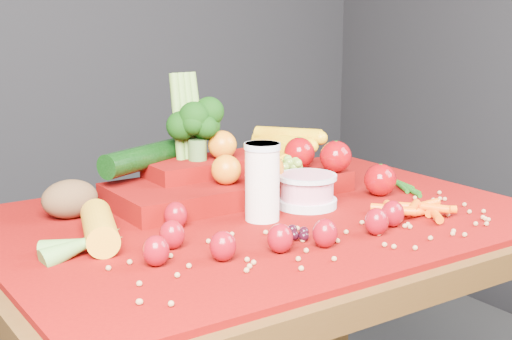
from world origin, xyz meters
TOP-DOWN VIEW (x-y plane):
  - table at (0.00, 0.00)m, footprint 1.10×0.80m
  - red_cloth at (0.00, 0.00)m, footprint 1.05×0.75m
  - milk_glass at (-0.02, -0.03)m, footprint 0.07×0.07m
  - yogurt_bowl at (0.11, -0.00)m, footprint 0.12×0.12m
  - strawberry_scatter at (-0.12, -0.14)m, footprint 0.54×0.28m
  - dark_grape_cluster at (-0.05, -0.17)m, footprint 0.06×0.05m
  - soybean_scatter at (0.00, -0.20)m, footprint 0.84×0.24m
  - corn_ear at (-0.36, -0.01)m, footprint 0.23×0.26m
  - potato at (-0.32, 0.20)m, footprint 0.11×0.08m
  - baby_carrot_pile at (0.25, -0.18)m, footprint 0.18×0.18m
  - green_bean_pile at (0.39, -0.01)m, footprint 0.14×0.12m
  - produce_mound at (0.04, 0.16)m, footprint 0.59×0.36m

SIDE VIEW (x-z plane):
  - table at x=0.00m, z-range 0.28..1.03m
  - red_cloth at x=0.00m, z-range 0.75..0.76m
  - soybean_scatter at x=0.00m, z-range 0.76..0.77m
  - green_bean_pile at x=0.39m, z-range 0.76..0.77m
  - dark_grape_cluster at x=-0.05m, z-range 0.76..0.79m
  - baby_carrot_pile at x=0.25m, z-range 0.76..0.79m
  - corn_ear at x=-0.36m, z-range 0.76..0.81m
  - strawberry_scatter at x=-0.12m, z-range 0.76..0.82m
  - yogurt_bowl at x=0.11m, z-range 0.76..0.83m
  - potato at x=-0.32m, z-range 0.76..0.84m
  - produce_mound at x=0.04m, z-range 0.69..0.95m
  - milk_glass at x=-0.02m, z-range 0.77..0.92m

